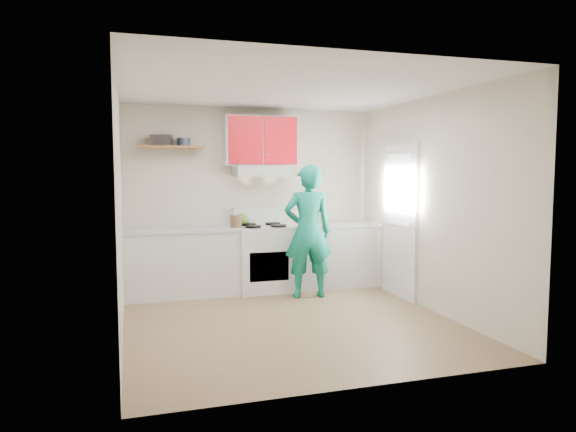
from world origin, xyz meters
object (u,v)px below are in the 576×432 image
object	(u,v)px
tin	(184,142)
person	(308,231)
stove	(264,258)
kettle	(242,219)
crock	(236,222)

from	to	relation	value
tin	person	distance (m)	2.10
stove	person	bearing A→B (deg)	-47.43
kettle	tin	bearing A→B (deg)	175.00
tin	crock	distance (m)	1.31
tin	crock	xyz separation A→B (m)	(0.67, -0.24, -1.10)
stove	tin	bearing A→B (deg)	169.01
kettle	crock	bearing A→B (deg)	-123.79
crock	person	bearing A→B (deg)	-29.27
stove	crock	world-z (taller)	crock
crock	kettle	bearing A→B (deg)	59.89
crock	person	xyz separation A→B (m)	(0.88, -0.49, -0.11)
kettle	person	distance (m)	1.05
stove	person	distance (m)	0.83
kettle	crock	xyz separation A→B (m)	(-0.13, -0.22, -0.01)
crock	tin	bearing A→B (deg)	160.28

